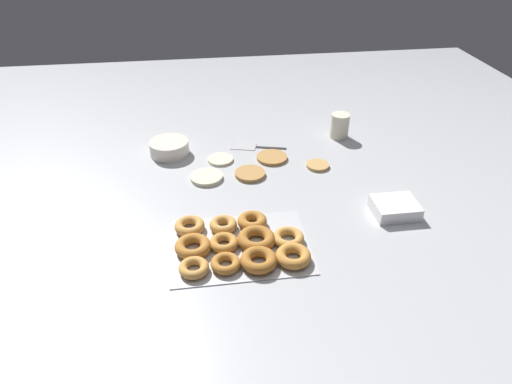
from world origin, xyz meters
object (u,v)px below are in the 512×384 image
at_px(pancake_4, 318,165).
at_px(batter_bowl, 169,148).
at_px(container_stack, 395,208).
at_px(spatula, 249,146).
at_px(pancake_0, 220,159).
at_px(pancake_3, 207,177).
at_px(pancake_2, 250,174).
at_px(donut_tray, 240,244).
at_px(paper_cup, 340,126).
at_px(pancake_1, 272,157).

relative_size(pancake_4, batter_bowl, 0.56).
xyz_separation_m(container_stack, spatula, (-0.41, 0.52, -0.02)).
distance_m(pancake_0, pancake_4, 0.37).
bearing_deg(pancake_3, pancake_2, 0.59).
relative_size(pancake_2, spatula, 0.49).
distance_m(donut_tray, container_stack, 0.52).
bearing_deg(paper_cup, container_stack, -87.98).
bearing_deg(batter_bowl, container_stack, -34.79).
height_order(pancake_1, batter_bowl, batter_bowl).
relative_size(pancake_0, pancake_4, 1.14).
bearing_deg(paper_cup, donut_tray, -126.87).
height_order(pancake_1, donut_tray, donut_tray).
xyz_separation_m(pancake_3, donut_tray, (0.08, -0.40, 0.01)).
distance_m(pancake_2, pancake_3, 0.16).
bearing_deg(container_stack, pancake_0, 141.52).
bearing_deg(pancake_3, pancake_4, 3.89).
bearing_deg(pancake_1, pancake_2, -132.11).
bearing_deg(pancake_1, batter_bowl, 166.28).
bearing_deg(spatula, donut_tray, 94.80).
xyz_separation_m(pancake_0, pancake_1, (0.20, -0.01, 0.00)).
distance_m(pancake_0, pancake_1, 0.20).
height_order(pancake_1, container_stack, container_stack).
distance_m(pancake_2, batter_bowl, 0.36).
height_order(pancake_4, container_stack, container_stack).
bearing_deg(pancake_4, container_stack, -62.29).
bearing_deg(spatula, batter_bowl, 17.04).
bearing_deg(paper_cup, pancake_2, -147.92).
bearing_deg(pancake_1, paper_cup, 25.33).
xyz_separation_m(pancake_0, pancake_4, (0.36, -0.10, 0.00)).
xyz_separation_m(batter_bowl, spatula, (0.32, 0.01, -0.03)).
bearing_deg(spatula, pancake_3, 64.86).
bearing_deg(pancake_0, paper_cup, 14.64).
distance_m(pancake_0, batter_bowl, 0.21).
bearing_deg(container_stack, spatula, 128.10).
bearing_deg(pancake_4, pancake_2, -174.11).
relative_size(pancake_2, paper_cup, 1.08).
height_order(pancake_0, spatula, pancake_0).
bearing_deg(container_stack, pancake_4, 117.71).
bearing_deg(paper_cup, pancake_0, -165.36).
xyz_separation_m(container_stack, paper_cup, (-0.02, 0.56, 0.03)).
xyz_separation_m(pancake_3, container_stack, (0.59, -0.30, 0.01)).
distance_m(pancake_4, donut_tray, 0.55).
xyz_separation_m(pancake_1, paper_cup, (0.31, 0.15, 0.05)).
bearing_deg(pancake_4, paper_cup, 56.90).
height_order(pancake_2, container_stack, container_stack).
bearing_deg(pancake_2, batter_bowl, 144.90).
xyz_separation_m(pancake_3, pancake_4, (0.42, 0.03, -0.00)).
bearing_deg(pancake_1, pancake_4, -27.38).
xyz_separation_m(pancake_1, pancake_3, (-0.26, -0.11, 0.00)).
bearing_deg(paper_cup, batter_bowl, -175.82).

